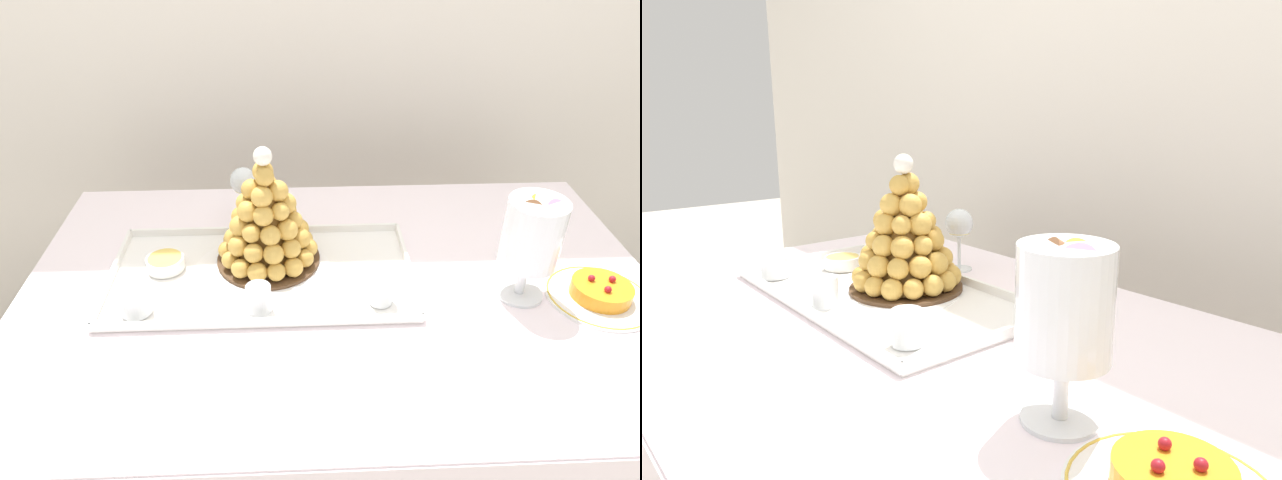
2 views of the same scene
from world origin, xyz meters
TOP-DOWN VIEW (x-y plane):
  - buffet_table at (0.00, 0.00)m, footprint 1.39×0.92m
  - serving_tray at (-0.17, 0.03)m, footprint 0.66×0.35m
  - croquembouche at (-0.16, 0.09)m, footprint 0.23×0.23m
  - dessert_cup_left at (-0.42, -0.08)m, footprint 0.06×0.06m
  - dessert_cup_mid_left at (-0.17, -0.09)m, footprint 0.05×0.05m
  - dessert_cup_centre at (0.08, -0.07)m, footprint 0.05×0.05m
  - creme_brulee_ramekin at (-0.39, 0.07)m, footprint 0.08×0.08m
  - macaron_goblet at (0.38, -0.05)m, footprint 0.12×0.12m
  - fruit_tart_plate at (0.54, -0.07)m, footprint 0.22×0.22m
  - wine_glass at (-0.22, 0.28)m, footprint 0.07×0.07m

SIDE VIEW (x-z plane):
  - buffet_table at x=0.00m, z-range 0.28..1.02m
  - serving_tray at x=-0.17m, z-range 0.73..0.75m
  - fruit_tart_plate at x=0.54m, z-range 0.72..0.77m
  - creme_brulee_ramekin at x=-0.39m, z-range 0.75..0.77m
  - dessert_cup_left at x=-0.42m, z-range 0.74..0.79m
  - dessert_cup_mid_left at x=-0.17m, z-range 0.74..0.80m
  - dessert_cup_centre at x=0.08m, z-range 0.74..0.80m
  - wine_glass at x=-0.22m, z-range 0.77..0.91m
  - croquembouche at x=-0.16m, z-range 0.71..0.99m
  - macaron_goblet at x=0.38m, z-range 0.77..1.00m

